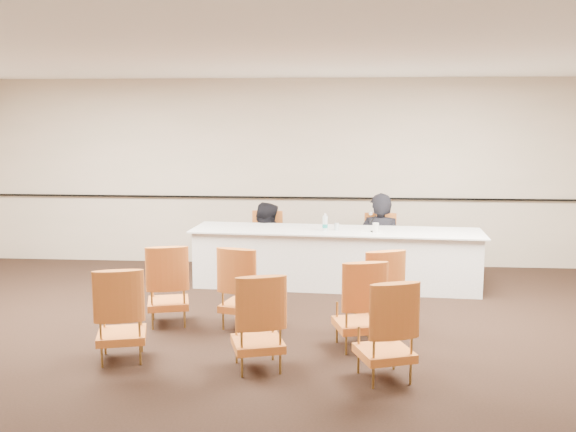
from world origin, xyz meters
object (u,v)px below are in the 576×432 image
Objects in this scene: aud_chair_front_right at (377,289)px; aud_chair_extra at (359,303)px; coffee_cup at (376,228)px; aud_chair_front_left at (168,284)px; aud_chair_front_mid at (244,286)px; panelist_main at (380,252)px; microphone at (375,223)px; drinking_glass at (337,227)px; panel_table at (336,258)px; panelist_second_chair at (265,243)px; water_bottle at (325,222)px; aud_chair_back_right at (385,329)px; aud_chair_back_mid at (258,321)px; panelist_second at (265,254)px; panelist_main_chair at (380,247)px; aud_chair_back_left at (121,313)px.

aud_chair_extra is (-0.22, -0.56, 0.00)m from aud_chair_front_right.
coffee_cup is 3.00m from aud_chair_front_left.
panelist_main is at bearing 70.48° from aud_chair_front_mid.
microphone is 2.37m from aud_chair_extra.
drinking_glass is 2.48m from aud_chair_extra.
panel_table is 1.26m from panelist_second_chair.
aud_chair_extra is at bearing -80.31° from water_bottle.
panel_table is 4.28× the size of aud_chair_back_right.
aud_chair_back_mid is at bearing -100.59° from water_bottle.
panelist_second is at bearing 3.50° from panelist_second_chair.
aud_chair_back_right is (0.62, -3.17, -0.46)m from water_bottle.
aud_chair_front_right is (1.55, -2.55, 0.17)m from panelist_second.
drinking_glass is 3.19m from aud_chair_back_mid.
coffee_cup is 2.35m from aud_chair_front_mid.
panelist_main_chair and aud_chair_back_mid have the same top height.
panelist_second_chair is (-1.08, 0.66, 0.07)m from panel_table.
panelist_second_chair is at bearing 91.91° from aud_chair_back_right.
aud_chair_back_right is at bearing -111.50° from microphone.
aud_chair_front_mid is (-1.68, -2.44, 0.09)m from panelist_main.
panelist_main_chair is 1.00× the size of aud_chair_extra.
aud_chair_back_mid is (1.20, -1.26, 0.00)m from aud_chair_front_left.
aud_chair_front_right is (0.63, -1.80, -0.46)m from water_bottle.
aud_chair_front_left is 1.00× the size of aud_chair_back_right.
panelist_main reaches higher than panelist_second_chair.
drinking_glass is 0.74× the size of coffee_cup.
panelist_main reaches higher than aud_chair_back_left.
aud_chair_front_left and aud_chair_front_right have the same top height.
panelist_main_chair reaches higher than drinking_glass.
coffee_cup reaches higher than aud_chair_back_mid.
microphone is at bearing 63.09° from aud_chair_front_mid.
aud_chair_back_mid is (-1.37, -3.67, 0.00)m from panelist_main_chair.
water_bottle is 0.26× the size of aud_chair_extra.
microphone is at bearing 19.82° from aud_chair_front_left.
aud_chair_back_left is at bearing -101.89° from panelist_second_chair.
panelist_second is 1.92m from microphone.
panel_table is at bearing -27.92° from panelist_second_chair.
aud_chair_back_right is (1.55, -3.92, 0.00)m from panelist_second_chair.
aud_chair_front_mid is 1.40m from aud_chair_extra.
water_bottle is 2.54m from aud_chair_front_left.
aud_chair_back_mid is (-1.25, -2.96, -0.48)m from microphone.
microphone is 0.08m from coffee_cup.
aud_chair_back_mid is at bearing -161.43° from aud_chair_extra.
panelist_second reaches higher than aud_chair_front_left.
panelist_second_chair is 1.00× the size of aud_chair_back_mid.
panelist_main is (0.66, 0.55, -0.02)m from panel_table.
panelist_main_chair is at bearing -0.00° from panelist_main.
drinking_glass is 0.11× the size of aud_chair_front_right.
aud_chair_front_mid is (-1.04, -1.86, -0.39)m from drinking_glass.
coffee_cup reaches higher than drinking_glass.
water_bottle is at bearing 84.30° from aud_chair_extra.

